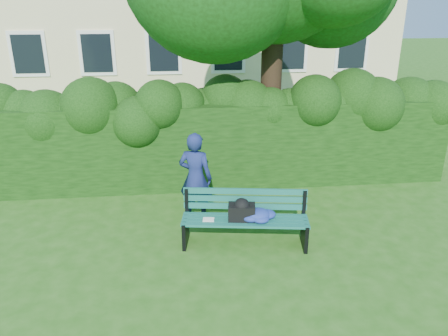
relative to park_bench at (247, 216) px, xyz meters
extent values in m
plane|color=#235913|center=(-0.26, 0.46, -0.51)|extent=(80.00, 80.00, 0.00)
cube|color=white|center=(-6.26, 10.44, 1.49)|extent=(1.30, 0.08, 1.60)
cube|color=black|center=(-6.26, 10.40, 1.49)|extent=(1.05, 0.04, 1.35)
cube|color=white|center=(-3.86, 10.44, 1.49)|extent=(1.30, 0.08, 1.60)
cube|color=black|center=(-3.86, 10.40, 1.49)|extent=(1.05, 0.04, 1.35)
cube|color=white|center=(-1.46, 10.44, 1.49)|extent=(1.30, 0.08, 1.60)
cube|color=black|center=(-1.46, 10.40, 1.49)|extent=(1.05, 0.04, 1.35)
cube|color=white|center=(0.94, 10.44, 1.49)|extent=(1.30, 0.08, 1.60)
cube|color=black|center=(0.94, 10.40, 1.49)|extent=(1.05, 0.04, 1.35)
cube|color=white|center=(3.34, 10.44, 1.49)|extent=(1.30, 0.08, 1.60)
cube|color=black|center=(3.34, 10.40, 1.49)|extent=(1.05, 0.04, 1.35)
cube|color=white|center=(5.74, 10.44, 1.49)|extent=(1.30, 0.08, 1.60)
cube|color=black|center=(5.74, 10.40, 1.49)|extent=(1.05, 0.04, 1.35)
cube|color=black|center=(-0.26, 2.66, 0.39)|extent=(10.00, 1.00, 1.80)
cylinder|color=black|center=(0.94, 2.87, 1.77)|extent=(0.44, 0.44, 4.55)
cube|color=#0F4C43|center=(-0.07, -0.22, -0.06)|extent=(2.04, 0.41, 0.04)
cube|color=#0F4C43|center=(-0.05, -0.10, -0.06)|extent=(2.04, 0.41, 0.04)
cube|color=#0F4C43|center=(-0.03, 0.02, -0.06)|extent=(2.04, 0.41, 0.04)
cube|color=#0F4C43|center=(-0.01, 0.14, -0.06)|extent=(2.04, 0.41, 0.04)
cube|color=#0F4C43|center=(0.00, 0.22, 0.07)|extent=(2.03, 0.34, 0.10)
cube|color=#0F4C43|center=(0.00, 0.23, 0.20)|extent=(2.03, 0.34, 0.10)
cube|color=#0F4C43|center=(0.00, 0.24, 0.33)|extent=(2.03, 0.34, 0.10)
cube|color=black|center=(-1.00, 0.11, -0.29)|extent=(0.13, 0.50, 0.44)
cube|color=black|center=(-0.96, 0.37, 0.14)|extent=(0.07, 0.07, 0.45)
cube|color=black|center=(-1.01, 0.06, -0.07)|extent=(0.12, 0.42, 0.05)
cube|color=black|center=(0.92, -0.18, -0.29)|extent=(0.13, 0.50, 0.44)
cube|color=black|center=(0.96, 0.07, 0.14)|extent=(0.07, 0.07, 0.45)
cube|color=black|center=(0.91, -0.23, -0.07)|extent=(0.12, 0.42, 0.05)
cube|color=white|center=(-0.63, 0.00, -0.03)|extent=(0.20, 0.16, 0.02)
cube|color=black|center=(-0.10, -0.03, 0.09)|extent=(0.46, 0.32, 0.26)
imported|color=navy|center=(-0.79, 0.94, 0.33)|extent=(0.71, 0.59, 1.66)
camera|label=1|loc=(-1.07, -6.24, 3.26)|focal=35.00mm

